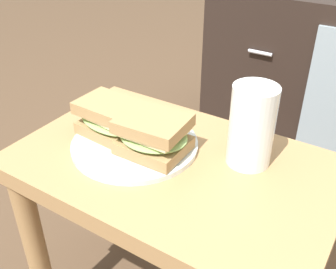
{
  "coord_description": "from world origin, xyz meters",
  "views": [
    {
      "loc": [
        0.29,
        -0.48,
        0.87
      ],
      "look_at": [
        -0.01,
        0.0,
        0.51
      ],
      "focal_mm": 42.59,
      "sensor_mm": 36.0,
      "label": 1
    }
  ],
  "objects_px": {
    "beer_glass": "(251,128)",
    "plate": "(134,144)",
    "sandwich_front": "(115,119)",
    "sandwich_back": "(153,134)"
  },
  "relations": [
    {
      "from": "sandwich_front",
      "to": "beer_glass",
      "type": "xyz_separation_m",
      "value": [
        0.24,
        0.07,
        0.02
      ]
    },
    {
      "from": "plate",
      "to": "beer_glass",
      "type": "bearing_deg",
      "value": 19.91
    },
    {
      "from": "plate",
      "to": "sandwich_front",
      "type": "distance_m",
      "value": 0.06
    },
    {
      "from": "sandwich_back",
      "to": "plate",
      "type": "bearing_deg",
      "value": 174.94
    },
    {
      "from": "sandwich_front",
      "to": "beer_glass",
      "type": "bearing_deg",
      "value": 15.42
    },
    {
      "from": "beer_glass",
      "to": "sandwich_back",
      "type": "bearing_deg",
      "value": -153.32
    },
    {
      "from": "beer_glass",
      "to": "plate",
      "type": "bearing_deg",
      "value": -160.09
    },
    {
      "from": "plate",
      "to": "sandwich_back",
      "type": "relative_size",
      "value": 1.87
    },
    {
      "from": "sandwich_front",
      "to": "beer_glass",
      "type": "distance_m",
      "value": 0.25
    },
    {
      "from": "plate",
      "to": "sandwich_front",
      "type": "bearing_deg",
      "value": 174.94
    }
  ]
}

